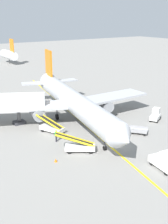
% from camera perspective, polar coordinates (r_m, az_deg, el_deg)
% --- Properties ---
extents(ground_plane, '(300.00, 300.00, 0.00)m').
position_cam_1_polar(ground_plane, '(40.30, 6.12, -6.30)').
color(ground_plane, gray).
extents(taxi_line_yellow, '(16.49, 78.40, 0.01)m').
position_cam_1_polar(taxi_line_yellow, '(43.96, 2.05, -4.05)').
color(taxi_line_yellow, yellow).
rests_on(taxi_line_yellow, ground).
extents(airliner, '(28.02, 35.12, 10.10)m').
position_cam_1_polar(airliner, '(47.88, -2.25, 2.17)').
color(airliner, '#B2B5BA').
rests_on(airliner, ground).
extents(pushback_tug, '(2.39, 3.83, 2.20)m').
position_cam_1_polar(pushback_tug, '(34.97, 15.48, -9.10)').
color(pushback_tug, silver).
rests_on(pushback_tug, ground).
extents(baggage_tug_near_wing, '(2.73, 2.29, 2.10)m').
position_cam_1_polar(baggage_tug_near_wing, '(50.12, 13.58, -0.59)').
color(baggage_tug_near_wing, silver).
rests_on(baggage_tug_near_wing, ground).
extents(belt_loader_forward_hold, '(3.08, 5.10, 2.59)m').
position_cam_1_polar(belt_loader_forward_hold, '(44.28, -6.28, -2.90)').
color(belt_loader_forward_hold, silver).
rests_on(belt_loader_forward_hold, ground).
extents(belt_loader_aft_hold, '(4.86, 3.80, 2.59)m').
position_cam_1_polar(belt_loader_aft_hold, '(37.94, -0.96, -6.52)').
color(belt_loader_aft_hold, silver).
rests_on(belt_loader_aft_hold, ground).
extents(baggage_cart_loaded, '(2.97, 3.45, 0.94)m').
position_cam_1_polar(baggage_cart_loaded, '(44.25, 10.26, -3.54)').
color(baggage_cart_loaded, '#A5A5A8').
rests_on(baggage_cart_loaded, ground).
extents(ground_crew_marshaller, '(0.36, 0.24, 1.70)m').
position_cam_1_polar(ground_crew_marshaller, '(40.90, -5.36, -4.50)').
color(ground_crew_marshaller, '#26262D').
rests_on(ground_crew_marshaller, ground).
extents(safety_cone_nose_left, '(0.36, 0.36, 0.44)m').
position_cam_1_polar(safety_cone_nose_left, '(49.31, -12.21, -1.67)').
color(safety_cone_nose_left, orange).
rests_on(safety_cone_nose_left, ground).
extents(safety_cone_nose_right, '(0.36, 0.36, 0.44)m').
position_cam_1_polar(safety_cone_nose_right, '(35.80, -5.46, -9.20)').
color(safety_cone_nose_right, orange).
rests_on(safety_cone_nose_right, ground).
extents(safety_cone_wingtip_left, '(0.36, 0.36, 0.44)m').
position_cam_1_polar(safety_cone_wingtip_left, '(54.96, 4.03, 0.78)').
color(safety_cone_wingtip_left, orange).
rests_on(safety_cone_wingtip_left, ground).
extents(distant_aircraft_mid_left, '(3.00, 10.10, 8.80)m').
position_cam_1_polar(distant_aircraft_mid_left, '(109.65, -14.22, 10.66)').
color(distant_aircraft_mid_left, silver).
rests_on(distant_aircraft_mid_left, ground).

